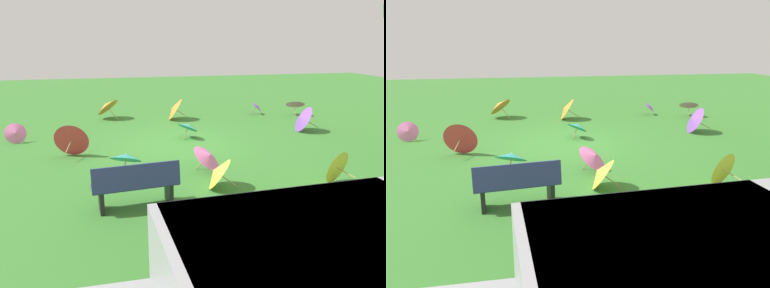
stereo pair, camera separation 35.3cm
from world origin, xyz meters
TOP-DOWN VIEW (x-y plane):
  - ground at (0.00, 0.00)m, footprint 40.00×40.00m
  - park_bench at (1.55, 4.17)m, footprint 1.64×0.65m
  - parasol_purple_0 at (-4.40, -0.63)m, footprint 0.97×1.00m
  - parasol_teal_0 at (-0.44, -0.55)m, footprint 0.88×0.89m
  - parasol_teal_1 at (1.65, 2.44)m, footprint 0.96×0.95m
  - parasol_orange_0 at (2.06, -4.18)m, footprint 1.18×1.22m
  - parasol_yellow_0 at (-2.77, 3.84)m, footprint 0.83×0.77m
  - parasol_purple_1 at (-4.04, -3.72)m, footprint 0.63×0.68m
  - parasol_yellow_1 at (-0.17, 3.56)m, footprint 0.83×0.90m
  - parasol_orange_1 at (-0.48, -3.44)m, footprint 0.93×1.02m
  - parasol_pink_0 at (-0.29, 2.49)m, footprint 0.99×1.02m
  - parasol_pink_1 at (-5.50, -3.20)m, footprint 0.96×0.95m
  - parasol_pink_2 at (4.76, -1.15)m, footprint 0.70×0.70m
  - parasol_red_0 at (2.98, 0.51)m, footprint 0.99×0.93m

SIDE VIEW (x-z plane):
  - ground at x=0.00m, z-range 0.00..0.00m
  - parasol_pink_2 at x=4.76m, z-range 0.00..0.63m
  - parasol_purple_1 at x=-4.04m, z-range 0.06..0.63m
  - parasol_yellow_1 at x=-0.17m, z-range 0.00..0.71m
  - parasol_pink_0 at x=-0.29m, z-range 0.02..0.69m
  - parasol_yellow_0 at x=-2.77m, z-range 0.00..0.77m
  - parasol_teal_0 at x=-0.44m, z-range 0.09..0.70m
  - parasol_orange_1 at x=-0.48m, z-range 0.00..0.87m
  - parasol_purple_0 at x=-4.40m, z-range 0.00..0.89m
  - park_bench at x=1.55m, z-range 0.01..0.92m
  - parasol_red_0 at x=2.98m, z-range 0.00..0.94m
  - parasol_teal_1 at x=1.65m, z-range 0.12..0.82m
  - parasol_pink_1 at x=-5.50m, z-range 0.14..0.87m
  - parasol_orange_0 at x=2.06m, z-range 0.07..0.97m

